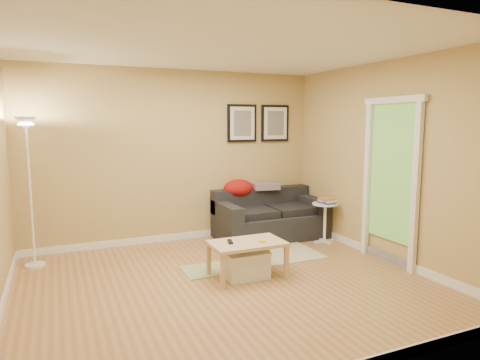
# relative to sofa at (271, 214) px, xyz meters

# --- Properties ---
(floor) EXTENTS (4.50, 4.50, 0.00)m
(floor) POSITION_rel_sofa_xyz_m (-1.38, -1.53, -0.38)
(floor) COLOR #AE7C4A
(floor) RESTS_ON ground
(ceiling) EXTENTS (4.50, 4.50, 0.00)m
(ceiling) POSITION_rel_sofa_xyz_m (-1.38, -1.53, 2.23)
(ceiling) COLOR white
(ceiling) RESTS_ON wall_back
(wall_back) EXTENTS (4.50, 0.00, 4.50)m
(wall_back) POSITION_rel_sofa_xyz_m (-1.38, 0.47, 0.92)
(wall_back) COLOR tan
(wall_back) RESTS_ON ground
(wall_front) EXTENTS (4.50, 0.00, 4.50)m
(wall_front) POSITION_rel_sofa_xyz_m (-1.38, -3.53, 0.92)
(wall_front) COLOR tan
(wall_front) RESTS_ON ground
(wall_right) EXTENTS (0.00, 4.00, 4.00)m
(wall_right) POSITION_rel_sofa_xyz_m (0.87, -1.53, 0.92)
(wall_right) COLOR tan
(wall_right) RESTS_ON ground
(baseboard_back) EXTENTS (4.50, 0.02, 0.10)m
(baseboard_back) POSITION_rel_sofa_xyz_m (-1.38, 0.46, -0.33)
(baseboard_back) COLOR white
(baseboard_back) RESTS_ON ground
(baseboard_left) EXTENTS (0.02, 4.00, 0.10)m
(baseboard_left) POSITION_rel_sofa_xyz_m (-3.62, -1.53, -0.33)
(baseboard_left) COLOR white
(baseboard_left) RESTS_ON ground
(baseboard_right) EXTENTS (0.02, 4.00, 0.10)m
(baseboard_right) POSITION_rel_sofa_xyz_m (0.86, -1.53, -0.33)
(baseboard_right) COLOR white
(baseboard_right) RESTS_ON ground
(sofa) EXTENTS (1.70, 0.90, 0.75)m
(sofa) POSITION_rel_sofa_xyz_m (0.00, 0.00, 0.00)
(sofa) COLOR black
(sofa) RESTS_ON ground
(red_throw) EXTENTS (0.48, 0.36, 0.28)m
(red_throw) POSITION_rel_sofa_xyz_m (-0.41, 0.33, 0.40)
(red_throw) COLOR #AB150F
(red_throw) RESTS_ON sofa
(plaid_throw) EXTENTS (0.45, 0.32, 0.10)m
(plaid_throw) POSITION_rel_sofa_xyz_m (0.05, 0.28, 0.41)
(plaid_throw) COLOR #AF7866
(plaid_throw) RESTS_ON sofa
(framed_print_left) EXTENTS (0.50, 0.04, 0.60)m
(framed_print_left) POSITION_rel_sofa_xyz_m (-0.30, 0.45, 1.43)
(framed_print_left) COLOR black
(framed_print_left) RESTS_ON wall_back
(framed_print_right) EXTENTS (0.50, 0.04, 0.60)m
(framed_print_right) POSITION_rel_sofa_xyz_m (0.30, 0.45, 1.43)
(framed_print_right) COLOR black
(framed_print_right) RESTS_ON wall_back
(area_rug) EXTENTS (1.25, 0.85, 0.01)m
(area_rug) POSITION_rel_sofa_xyz_m (-0.39, -0.81, -0.37)
(area_rug) COLOR beige
(area_rug) RESTS_ON ground
(green_runner) EXTENTS (0.70, 0.50, 0.01)m
(green_runner) POSITION_rel_sofa_xyz_m (-1.37, -1.04, -0.37)
(green_runner) COLOR #668C4C
(green_runner) RESTS_ON ground
(coffee_table) EXTENTS (0.96, 0.72, 0.43)m
(coffee_table) POSITION_rel_sofa_xyz_m (-1.08, -1.44, -0.16)
(coffee_table) COLOR tan
(coffee_table) RESTS_ON ground
(remote_control) EXTENTS (0.09, 0.17, 0.02)m
(remote_control) POSITION_rel_sofa_xyz_m (-1.27, -1.39, 0.07)
(remote_control) COLOR black
(remote_control) RESTS_ON coffee_table
(tape_roll) EXTENTS (0.07, 0.07, 0.03)m
(tape_roll) POSITION_rel_sofa_xyz_m (-0.93, -1.54, 0.07)
(tape_roll) COLOR yellow
(tape_roll) RESTS_ON coffee_table
(storage_bin) EXTENTS (0.51, 0.38, 0.32)m
(storage_bin) POSITION_rel_sofa_xyz_m (-1.09, -1.44, -0.22)
(storage_bin) COLOR white
(storage_bin) RESTS_ON ground
(side_table) EXTENTS (0.39, 0.39, 0.60)m
(side_table) POSITION_rel_sofa_xyz_m (0.64, -0.55, -0.08)
(side_table) COLOR white
(side_table) RESTS_ON ground
(book_stack) EXTENTS (0.26, 0.30, 0.08)m
(book_stack) POSITION_rel_sofa_xyz_m (0.66, -0.56, 0.26)
(book_stack) COLOR navy
(book_stack) RESTS_ON side_table
(floor_lamp) EXTENTS (0.25, 0.25, 1.89)m
(floor_lamp) POSITION_rel_sofa_xyz_m (-3.38, -0.01, 0.52)
(floor_lamp) COLOR white
(floor_lamp) RESTS_ON ground
(doorway) EXTENTS (0.12, 1.01, 2.13)m
(doorway) POSITION_rel_sofa_xyz_m (0.82, -1.68, 0.65)
(doorway) COLOR white
(doorway) RESTS_ON ground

